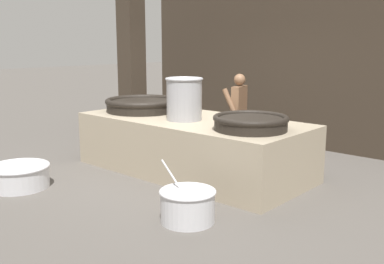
{
  "coord_description": "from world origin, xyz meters",
  "views": [
    {
      "loc": [
        4.64,
        -5.22,
        2.05
      ],
      "look_at": [
        0.0,
        0.0,
        0.65
      ],
      "focal_mm": 42.0,
      "sensor_mm": 36.0,
      "label": 1
    }
  ],
  "objects_px": {
    "giant_wok_far": "(251,122)",
    "prep_bowl_vegetables": "(188,204)",
    "giant_wok_near": "(142,104)",
    "prep_bowl_meat": "(19,175)",
    "cook": "(239,112)",
    "stock_pot": "(184,98)"
  },
  "relations": [
    {
      "from": "giant_wok_near",
      "to": "cook",
      "type": "height_order",
      "value": "cook"
    },
    {
      "from": "cook",
      "to": "prep_bowl_vegetables",
      "type": "bearing_deg",
      "value": 100.68
    },
    {
      "from": "prep_bowl_meat",
      "to": "stock_pot",
      "type": "bearing_deg",
      "value": 57.84
    },
    {
      "from": "stock_pot",
      "to": "cook",
      "type": "xyz_separation_m",
      "value": [
        -0.06,
        1.52,
        -0.39
      ]
    },
    {
      "from": "giant_wok_near",
      "to": "prep_bowl_meat",
      "type": "relative_size",
      "value": 1.47
    },
    {
      "from": "stock_pot",
      "to": "prep_bowl_vegetables",
      "type": "distance_m",
      "value": 2.18
    },
    {
      "from": "giant_wok_far",
      "to": "prep_bowl_meat",
      "type": "relative_size",
      "value": 1.19
    },
    {
      "from": "giant_wok_near",
      "to": "prep_bowl_meat",
      "type": "bearing_deg",
      "value": -94.06
    },
    {
      "from": "giant_wok_near",
      "to": "prep_bowl_meat",
      "type": "height_order",
      "value": "giant_wok_near"
    },
    {
      "from": "prep_bowl_vegetables",
      "to": "cook",
      "type": "bearing_deg",
      "value": 115.62
    },
    {
      "from": "cook",
      "to": "prep_bowl_vegetables",
      "type": "relative_size",
      "value": 1.75
    },
    {
      "from": "stock_pot",
      "to": "cook",
      "type": "bearing_deg",
      "value": 92.28
    },
    {
      "from": "giant_wok_near",
      "to": "giant_wok_far",
      "type": "distance_m",
      "value": 2.39
    },
    {
      "from": "giant_wok_far",
      "to": "prep_bowl_vegetables",
      "type": "bearing_deg",
      "value": -85.71
    },
    {
      "from": "cook",
      "to": "prep_bowl_meat",
      "type": "bearing_deg",
      "value": 55.93
    },
    {
      "from": "prep_bowl_meat",
      "to": "giant_wok_near",
      "type": "bearing_deg",
      "value": 85.94
    },
    {
      "from": "giant_wok_far",
      "to": "cook",
      "type": "xyz_separation_m",
      "value": [
        -1.3,
        1.52,
        -0.17
      ]
    },
    {
      "from": "giant_wok_near",
      "to": "giant_wok_far",
      "type": "height_order",
      "value": "giant_wok_near"
    },
    {
      "from": "prep_bowl_vegetables",
      "to": "prep_bowl_meat",
      "type": "xyz_separation_m",
      "value": [
        -2.65,
        -0.68,
        -0.03
      ]
    },
    {
      "from": "giant_wok_far",
      "to": "cook",
      "type": "distance_m",
      "value": 2.0
    },
    {
      "from": "giant_wok_far",
      "to": "cook",
      "type": "relative_size",
      "value": 0.69
    },
    {
      "from": "cook",
      "to": "prep_bowl_meat",
      "type": "distance_m",
      "value": 3.86
    }
  ]
}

